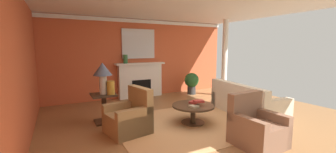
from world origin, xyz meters
name	(u,v)px	position (x,y,z in m)	size (l,w,h in m)	color
ground_plane	(192,124)	(0.00, 0.00, 0.00)	(8.76, 8.76, 0.00)	olive
wall_fireplace	(140,58)	(0.00, 3.43, 1.40)	(7.17, 0.12, 2.81)	#C65633
wall_window	(17,71)	(-3.34, 0.30, 1.40)	(0.12, 7.34, 2.81)	#C65633
ceiling_panel	(187,2)	(0.00, 0.30, 2.84)	(7.17, 7.34, 0.06)	white
crown_moulding	(140,21)	(0.00, 3.35, 2.73)	(7.17, 0.08, 0.12)	white
area_rug	(193,123)	(0.05, 0.06, 0.01)	(3.62, 2.68, 0.01)	tan
fireplace	(140,81)	(-0.09, 3.22, 0.59)	(1.80, 0.35, 1.26)	white
mantel_mirror	(139,44)	(-0.09, 3.34, 1.93)	(1.23, 0.04, 1.05)	silver
sofa	(245,103)	(1.72, -0.01, 0.30)	(1.15, 2.20, 0.85)	beige
armchair_near_window	(129,118)	(-1.46, 0.24, 0.31)	(0.93, 0.93, 0.95)	#9E7A4C
armchair_facing_fireplace	(256,129)	(0.44, -1.43, 0.31)	(0.83, 0.83, 0.95)	brown
coffee_table	(193,109)	(0.05, 0.06, 0.34)	(1.00, 1.00, 0.45)	#3D2D1E
side_table	(104,106)	(-1.81, 1.12, 0.40)	(0.56, 0.56, 0.70)	#3D2D1E
table_lamp	(103,72)	(-1.81, 1.12, 1.22)	(0.44, 0.44, 0.75)	beige
vase_mantel_left	(125,59)	(-0.64, 3.17, 1.41)	(0.15, 0.15, 0.30)	#33703D
vase_on_side_table	(111,88)	(-1.66, 1.00, 0.86)	(0.18, 0.18, 0.32)	#B7892D
book_red_cover	(194,106)	(-0.04, -0.09, 0.47)	(0.18, 0.18, 0.04)	tan
book_art_folio	(194,102)	(0.09, 0.08, 0.51)	(0.25, 0.16, 0.05)	maroon
book_small_novel	(199,101)	(0.12, -0.07, 0.56)	(0.22, 0.17, 0.05)	maroon
potted_plant	(192,82)	(1.84, 2.76, 0.49)	(0.56, 0.56, 0.83)	#333333
column_white	(225,58)	(2.80, 2.02, 1.40)	(0.20, 0.20, 2.81)	white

